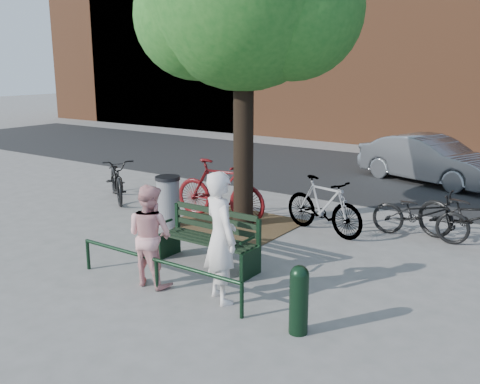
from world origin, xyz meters
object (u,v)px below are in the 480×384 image
Objects in this scene: bollard at (299,297)px; parked_car at (430,159)px; bicycle_c at (420,214)px; litter_bin at (168,201)px; person_left at (221,237)px; park_bench at (210,237)px; person_right at (150,235)px.

parked_car reaches higher than bollard.
bicycle_c is at bearing -148.17° from parked_car.
parked_car is (-1.25, 5.03, 0.18)m from bicycle_c.
bollard is 4.96m from litter_bin.
parked_car is (0.22, 9.34, -0.27)m from person_left.
park_bench is 1.97× the size of bollard.
person_right reaches higher than parked_car.
person_left is 4.57m from bicycle_c.
person_right is 2.96m from litter_bin.
litter_bin reaches higher than bollard.
person_left reaches higher than bollard.
litter_bin is (-2.98, 2.22, -0.40)m from person_left.
park_bench is 4.10m from bicycle_c.
parked_car reaches higher than litter_bin.
person_right is 0.39× the size of parked_car.
parked_car is at bearing 65.84° from litter_bin.
park_bench is 2.37m from litter_bin.
bollard is 0.86× the size of litter_bin.
park_bench reaches higher than bollard.
person_left is at bearing -163.40° from parked_car.
litter_bin is at bearing 150.64° from bollard.
bollard is 0.49× the size of bicycle_c.
bollard is (2.29, -1.20, -0.01)m from park_bench.
litter_bin reaches higher than park_bench.
park_bench is at bearing 141.78° from bicycle_c.
park_bench is 0.96× the size of bicycle_c.
person_left is at bearing -36.63° from litter_bin.
person_left is 1.20× the size of person_right.
person_right reaches higher than litter_bin.
park_bench is 1.44m from person_left.
person_right is at bearing 178.30° from bollard.
person_right is 2.56m from bollard.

